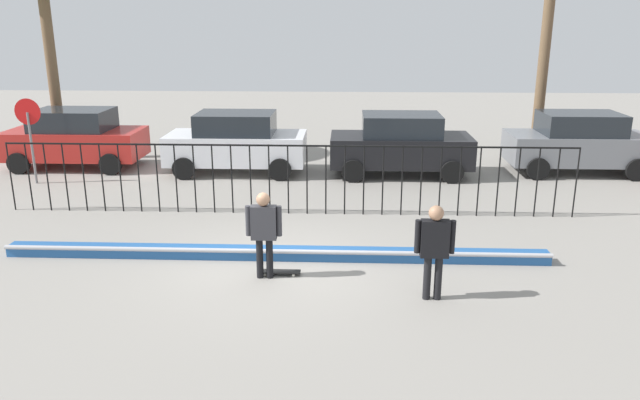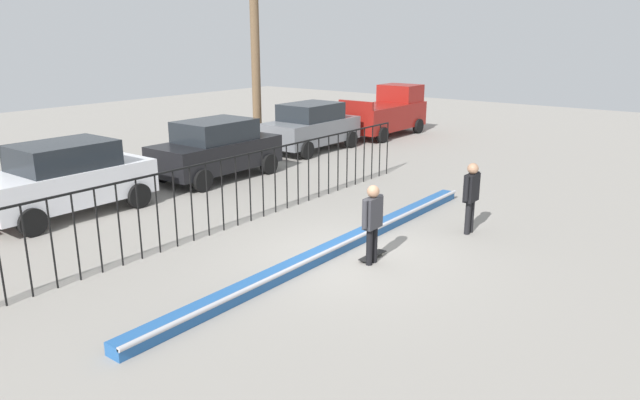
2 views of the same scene
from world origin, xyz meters
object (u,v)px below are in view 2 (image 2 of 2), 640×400
object	(u,v)px
parked_car_gray	(311,126)
pickup_truck	(386,113)
skateboarder	(373,217)
camera_operator	(471,192)
parked_car_white	(66,178)
parked_car_black	(216,149)
skateboard	(373,256)

from	to	relation	value
parked_car_gray	pickup_truck	xyz separation A→B (m)	(5.07, -0.43, 0.06)
skateboarder	pickup_truck	distance (m)	16.03
camera_operator	parked_car_white	size ratio (longest dim) A/B	0.39
skateboarder	parked_car_white	bearing A→B (deg)	123.47
camera_operator	parked_car_gray	size ratio (longest dim) A/B	0.39
camera_operator	parked_car_black	size ratio (longest dim) A/B	0.39
camera_operator	parked_car_white	xyz separation A→B (m)	(-4.95, 8.91, -0.05)
camera_operator	pickup_truck	world-z (taller)	pickup_truck
skateboarder	skateboard	distance (m)	0.98
skateboarder	camera_operator	xyz separation A→B (m)	(3.02, -0.78, 0.02)
parked_car_gray	parked_car_black	bearing A→B (deg)	-175.08
skateboarder	parked_car_gray	distance (m)	12.24
parked_car_gray	camera_operator	bearing A→B (deg)	-121.91
skateboard	camera_operator	xyz separation A→B (m)	(2.76, -0.92, 0.96)
camera_operator	parked_car_black	xyz separation A→B (m)	(0.16, 8.82, -0.05)
parked_car_black	skateboarder	bearing A→B (deg)	-113.94
camera_operator	parked_car_black	bearing A→B (deg)	-47.56
skateboard	camera_operator	bearing A→B (deg)	-19.61
parked_car_white	skateboarder	bearing A→B (deg)	-74.07
skateboard	parked_car_gray	size ratio (longest dim) A/B	0.19
parked_car_white	pickup_truck	bearing A→B (deg)	2.51
skateboarder	parked_car_black	size ratio (longest dim) A/B	0.39
skateboard	camera_operator	world-z (taller)	camera_operator
camera_operator	skateboarder	bearing A→B (deg)	28.92
parked_car_white	skateboard	bearing A→B (deg)	-72.11
skateboard	parked_car_gray	world-z (taller)	parked_car_gray
parked_car_black	parked_car_gray	bearing A→B (deg)	2.89
skateboarder	camera_operator	size ratio (longest dim) A/B	0.98
skateboard	parked_car_black	xyz separation A→B (m)	(2.92, 7.90, 0.91)
parked_car_white	parked_car_black	size ratio (longest dim) A/B	1.00
skateboard	camera_operator	size ratio (longest dim) A/B	0.47
parked_car_white	parked_car_black	world-z (taller)	same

